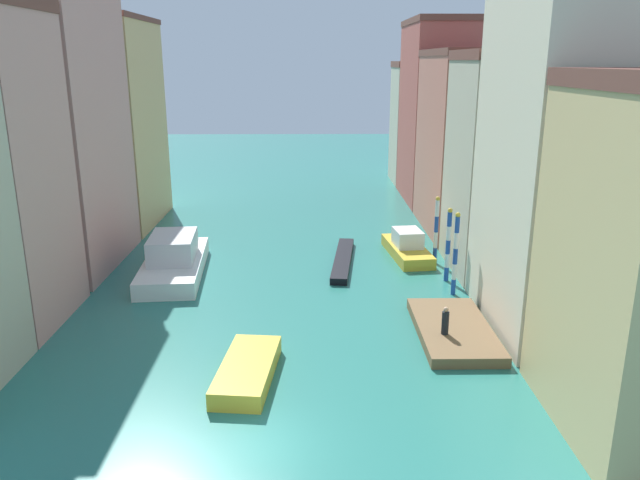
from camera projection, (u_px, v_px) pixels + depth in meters
The scene contains 17 objects.
ground_plane at pixel (285, 251), 46.38m from camera, with size 154.00×154.00×0.00m, color #28756B.
building_left_2 at pixel (58, 127), 40.75m from camera, with size 6.57×11.44×19.12m.
building_left_3 at pixel (114, 123), 52.18m from camera, with size 6.57×11.43×17.34m.
building_right_1 at pixel (566, 140), 30.79m from camera, with size 6.57×10.28×19.92m.
building_right_2 at pixel (505, 164), 40.47m from camera, with size 6.57×8.05×14.49m.
building_right_3 at pixel (467, 142), 50.33m from camera, with size 6.57×12.03×14.71m.
building_right_4 at pixel (439, 112), 61.43m from camera, with size 6.57×11.79×17.74m.
building_right_5 at pixel (421, 123), 71.29m from camera, with size 6.57×7.45×13.76m.
waterfront_dock at pixel (453, 330), 32.08m from camera, with size 3.74×7.56×0.55m.
person_on_dock at pixel (445, 322), 30.79m from camera, with size 0.36×0.36×1.46m.
mooring_pole_0 at pixel (455, 253), 36.98m from camera, with size 0.31×0.31×5.19m.
mooring_pole_1 at pixel (448, 244), 39.37m from camera, with size 0.32×0.32×4.87m.
mooring_pole_2 at pixel (436, 230), 42.86m from camera, with size 0.31×0.31×4.82m.
vaporetto_white at pixel (174, 260), 41.07m from camera, with size 4.51×10.27×2.70m.
gondola_black at pixel (343, 260), 43.52m from camera, with size 2.15×9.35×0.47m.
motorboat_0 at pixel (407, 247), 44.85m from camera, with size 3.07×6.98×2.01m.
motorboat_1 at pixel (247, 371), 27.59m from camera, with size 2.81×5.92×0.82m.
Camera 1 is at (2.01, -19.82, 13.80)m, focal length 34.45 mm.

